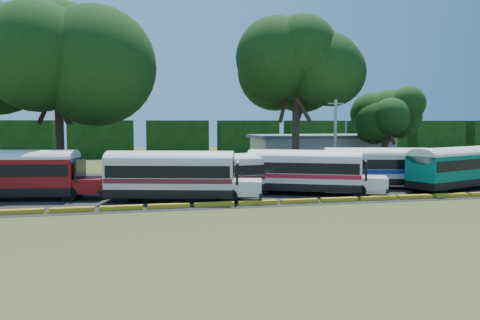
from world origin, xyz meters
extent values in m
plane|color=#314517|center=(0.00, 0.00, 0.00)|extent=(160.00, 160.00, 0.00)
cube|color=black|center=(1.00, 12.00, 0.01)|extent=(64.00, 24.00, 0.02)
cube|color=gold|center=(-13.50, 1.00, 0.15)|extent=(2.70, 0.45, 0.30)
cube|color=gold|center=(-10.50, 1.00, 0.15)|extent=(2.70, 0.45, 0.30)
cube|color=gold|center=(-7.50, 1.00, 0.15)|extent=(2.70, 0.45, 0.30)
cube|color=gold|center=(-4.50, 1.00, 0.15)|extent=(2.70, 0.45, 0.30)
cube|color=gold|center=(-1.50, 1.00, 0.15)|extent=(2.70, 0.45, 0.30)
cube|color=gold|center=(1.50, 1.00, 0.15)|extent=(2.70, 0.45, 0.30)
cube|color=gold|center=(4.50, 1.00, 0.15)|extent=(2.70, 0.45, 0.30)
cube|color=gold|center=(7.50, 1.00, 0.15)|extent=(2.70, 0.45, 0.30)
cube|color=gold|center=(10.50, 1.00, 0.15)|extent=(2.70, 0.45, 0.30)
cube|color=gold|center=(13.50, 1.00, 0.15)|extent=(2.70, 0.45, 0.30)
cube|color=gold|center=(16.50, 1.00, 0.15)|extent=(2.70, 0.45, 0.30)
cube|color=#BAB7AA|center=(18.00, 30.00, 1.80)|extent=(18.00, 8.00, 3.60)
cube|color=#5A5C62|center=(18.00, 30.00, 3.80)|extent=(19.00, 9.00, 0.40)
cube|color=black|center=(-24.00, 48.00, 3.00)|extent=(10.00, 4.00, 6.00)
cube|color=black|center=(-12.00, 48.00, 3.00)|extent=(10.00, 4.00, 6.00)
cube|color=black|center=(0.00, 48.00, 3.00)|extent=(10.00, 4.00, 6.00)
cube|color=black|center=(12.00, 48.00, 3.00)|extent=(10.00, 4.00, 6.00)
cube|color=black|center=(24.00, 48.00, 3.00)|extent=(10.00, 4.00, 6.00)
cube|color=black|center=(36.00, 48.00, 3.00)|extent=(10.00, 4.00, 6.00)
cube|color=black|center=(48.00, 48.00, 3.00)|extent=(10.00, 4.00, 6.00)
cylinder|color=black|center=(-11.25, 5.07, 0.55)|extent=(1.14, 0.48, 1.10)
cylinder|color=black|center=(-10.88, 7.40, 0.55)|extent=(1.14, 0.48, 1.10)
cube|color=black|center=(-15.31, 6.92, 0.72)|extent=(9.36, 4.16, 0.61)
cube|color=maroon|center=(-15.31, 6.92, 2.02)|extent=(9.36, 4.16, 2.02)
cube|color=black|center=(-15.31, 6.92, 2.26)|extent=(9.02, 4.17, 0.85)
ellipsoid|color=silver|center=(-15.31, 6.92, 3.03)|extent=(9.36, 4.16, 1.24)
cube|color=maroon|center=(-9.87, 6.04, 1.05)|extent=(2.35, 2.71, 1.05)
cube|color=black|center=(-10.55, 6.15, 2.12)|extent=(0.57, 2.53, 1.51)
cube|color=black|center=(-8.94, 5.89, 0.61)|extent=(0.63, 2.70, 0.33)
cylinder|color=black|center=(-0.32, 1.60, 0.55)|extent=(1.13, 0.57, 1.09)
cylinder|color=black|center=(0.26, 3.86, 0.55)|extent=(1.13, 0.57, 1.09)
cylinder|color=black|center=(-7.52, 3.44, 0.55)|extent=(1.13, 0.57, 1.09)
cylinder|color=black|center=(-6.94, 5.71, 0.55)|extent=(1.13, 0.57, 1.09)
cube|color=black|center=(-4.16, 3.79, 0.71)|extent=(9.35, 4.87, 0.60)
cube|color=silver|center=(-4.16, 3.79, 2.00)|extent=(9.35, 4.87, 2.00)
cube|color=black|center=(-4.16, 3.79, 2.24)|extent=(9.02, 4.84, 0.84)
cube|color=maroon|center=(-4.16, 3.79, 1.60)|extent=(9.28, 4.89, 0.33)
ellipsoid|color=silver|center=(-4.16, 3.79, 3.00)|extent=(9.35, 4.87, 1.23)
cube|color=silver|center=(1.13, 2.43, 1.04)|extent=(2.50, 2.82, 1.04)
cube|color=black|center=(0.47, 2.60, 2.10)|extent=(0.78, 2.47, 1.50)
cube|color=black|center=(2.03, 2.20, 0.60)|extent=(0.86, 2.64, 0.33)
cube|color=black|center=(-8.44, 4.89, 0.60)|extent=(0.86, 2.64, 0.33)
cylinder|color=black|center=(7.05, 5.69, 0.49)|extent=(1.01, 0.42, 0.98)
cylinder|color=black|center=(6.72, 7.76, 0.49)|extent=(1.01, 0.42, 0.98)
cylinder|color=black|center=(0.47, 4.65, 0.49)|extent=(1.01, 0.42, 0.98)
cylinder|color=black|center=(0.14, 6.72, 0.49)|extent=(1.01, 0.42, 0.98)
cube|color=black|center=(3.12, 6.13, 0.64)|extent=(8.32, 3.68, 0.54)
cube|color=silver|center=(3.12, 6.13, 1.80)|extent=(8.32, 3.68, 1.79)
cube|color=black|center=(3.12, 6.13, 2.01)|extent=(8.01, 3.69, 0.75)
cube|color=#5A1718|center=(3.12, 6.13, 1.44)|extent=(8.25, 3.71, 0.29)
ellipsoid|color=silver|center=(3.12, 6.13, 2.69)|extent=(8.32, 3.68, 1.10)
cube|color=silver|center=(7.95, 6.90, 0.93)|extent=(2.08, 2.41, 0.93)
cube|color=black|center=(7.34, 6.80, 1.89)|extent=(0.50, 2.25, 1.34)
cube|color=black|center=(8.78, 7.03, 0.54)|extent=(0.55, 2.40, 0.29)
cube|color=black|center=(-0.80, 5.51, 0.54)|extent=(0.55, 2.40, 0.29)
cylinder|color=black|center=(9.57, 2.17, 0.53)|extent=(1.08, 0.70, 1.06)
cylinder|color=black|center=(10.50, 4.23, 0.53)|extent=(1.08, 0.70, 1.06)
cylinder|color=black|center=(3.02, 5.11, 0.53)|extent=(1.08, 0.70, 1.06)
cylinder|color=black|center=(3.94, 7.17, 0.53)|extent=(1.08, 0.70, 1.06)
cube|color=black|center=(6.28, 4.89, 0.69)|extent=(8.98, 5.94, 0.58)
cube|color=silver|center=(6.28, 4.89, 1.94)|extent=(8.98, 5.94, 1.93)
cube|color=black|center=(6.28, 4.89, 2.17)|extent=(8.69, 5.86, 0.81)
cube|color=red|center=(6.28, 4.89, 1.55)|extent=(8.92, 5.95, 0.32)
ellipsoid|color=silver|center=(6.28, 4.89, 2.90)|extent=(8.98, 5.94, 1.19)
cube|color=silver|center=(11.09, 2.73, 1.00)|extent=(2.68, 2.90, 1.00)
cube|color=black|center=(10.49, 3.00, 2.03)|extent=(1.14, 2.28, 1.45)
cube|color=black|center=(11.91, 2.36, 0.58)|extent=(1.23, 2.44, 0.32)
cube|color=black|center=(2.37, 6.63, 0.58)|extent=(1.23, 2.44, 0.32)
cylinder|color=black|center=(17.04, 4.61, 0.53)|extent=(1.09, 0.56, 1.05)
cylinder|color=black|center=(17.62, 6.78, 0.53)|extent=(1.09, 0.56, 1.05)
cylinder|color=black|center=(10.12, 6.46, 0.53)|extent=(1.09, 0.56, 1.05)
cylinder|color=black|center=(10.71, 8.63, 0.53)|extent=(1.09, 0.56, 1.05)
cube|color=black|center=(13.36, 6.75, 0.68)|extent=(9.02, 4.77, 0.58)
cube|color=beige|center=(13.36, 6.75, 1.93)|extent=(9.02, 4.77, 1.93)
cube|color=black|center=(13.36, 6.75, 2.16)|extent=(8.70, 4.75, 0.81)
cube|color=navy|center=(13.36, 6.75, 1.55)|extent=(8.94, 4.79, 0.32)
ellipsoid|color=silver|center=(13.36, 6.75, 2.89)|extent=(9.02, 4.77, 1.18)
cube|color=beige|center=(18.45, 5.39, 1.00)|extent=(2.43, 2.73, 1.00)
cube|color=black|center=(17.81, 5.57, 2.03)|extent=(0.78, 2.38, 1.44)
cube|color=black|center=(19.31, 5.16, 0.58)|extent=(0.85, 2.54, 0.32)
cube|color=black|center=(9.25, 7.86, 0.58)|extent=(0.85, 2.54, 0.32)
cylinder|color=black|center=(22.65, 6.88, 0.54)|extent=(1.12, 0.67, 1.09)
cylinder|color=black|center=(16.56, 2.08, 0.54)|extent=(1.12, 0.67, 1.09)
cylinder|color=black|center=(15.74, 4.25, 0.54)|extent=(1.12, 0.67, 1.09)
cube|color=black|center=(19.10, 4.29, 0.71)|extent=(9.30, 5.71, 0.60)
cube|color=#036F56|center=(19.10, 4.29, 1.99)|extent=(9.30, 5.71, 1.99)
cube|color=black|center=(19.10, 4.29, 2.23)|extent=(8.99, 5.64, 0.84)
ellipsoid|color=silver|center=(19.10, 4.29, 2.99)|extent=(9.30, 5.71, 1.22)
cube|color=black|center=(14.98, 2.72, 0.60)|extent=(1.13, 2.56, 0.33)
cylinder|color=#372A1B|center=(-13.70, 18.03, 4.16)|extent=(0.80, 0.80, 8.32)
cylinder|color=#372A1B|center=(-12.48, 18.47, 7.73)|extent=(1.43, 2.95, 4.72)
cylinder|color=#372A1B|center=(-14.70, 18.86, 7.73)|extent=(2.25, 2.57, 4.72)
cylinder|color=#372A1B|center=(-13.93, 16.75, 7.73)|extent=(3.01, 0.95, 4.72)
ellipsoid|color=black|center=(-13.70, 18.03, 12.09)|extent=(13.84, 13.84, 10.15)
cylinder|color=#372A1B|center=(10.81, 19.99, 4.34)|extent=(0.80, 0.80, 8.68)
cylinder|color=#372A1B|center=(12.03, 20.43, 8.06)|extent=(1.47, 3.06, 4.92)
cylinder|color=#372A1B|center=(9.81, 20.82, 8.06)|extent=(2.33, 2.65, 4.92)
cylinder|color=#372A1B|center=(10.58, 18.70, 8.06)|extent=(3.12, 0.97, 4.92)
ellipsoid|color=black|center=(10.81, 19.99, 12.59)|extent=(12.50, 12.50, 9.16)
cylinder|color=#372A1B|center=(23.27, 22.66, 2.32)|extent=(0.80, 0.80, 4.64)
cylinder|color=#372A1B|center=(24.49, 23.10, 4.31)|extent=(1.04, 1.87, 2.73)
cylinder|color=#372A1B|center=(22.27, 23.49, 4.31)|extent=(1.51, 1.69, 2.73)
cylinder|color=#372A1B|center=(23.04, 21.38, 4.31)|extent=(1.88, 0.75, 2.73)
ellipsoid|color=black|center=(23.27, 22.66, 6.96)|extent=(7.08, 7.08, 5.19)
cylinder|color=gray|center=(12.37, 12.86, 3.93)|extent=(0.30, 0.30, 7.85)
cube|color=gray|center=(12.37, 12.86, 7.46)|extent=(1.60, 0.12, 0.12)
camera|label=1|loc=(-6.45, -29.54, 5.59)|focal=35.00mm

